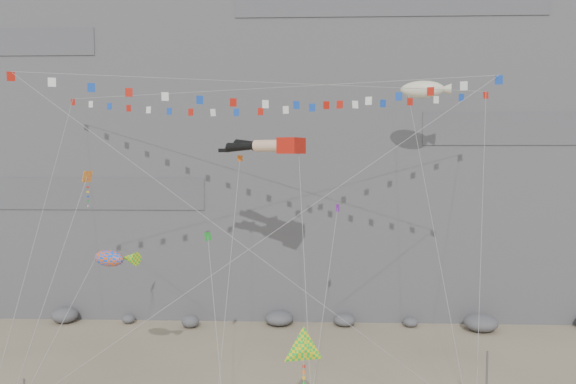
# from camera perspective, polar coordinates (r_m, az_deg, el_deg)

# --- Properties ---
(cliff) EXTENTS (80.00, 28.00, 50.00)m
(cliff) POSITION_cam_1_polar(r_m,az_deg,el_deg) (66.20, -0.22, 11.97)
(cliff) COLOR slate
(cliff) RESTS_ON ground
(talus_boulders) EXTENTS (60.00, 3.00, 1.20)m
(talus_boulders) POSITION_cam_1_polar(r_m,az_deg,el_deg) (52.76, -0.91, -12.74)
(talus_boulders) COLOR #5A5A5F
(talus_boulders) RESTS_ON ground
(legs_kite) EXTENTS (7.24, 18.12, 22.20)m
(legs_kite) POSITION_cam_1_polar(r_m,az_deg,el_deg) (41.02, -1.91, 4.68)
(legs_kite) COLOR #B5160B
(legs_kite) RESTS_ON ground
(flag_banner_upper) EXTENTS (32.23, 19.10, 27.45)m
(flag_banner_upper) POSITION_cam_1_polar(r_m,az_deg,el_deg) (42.31, -4.09, 10.35)
(flag_banner_upper) COLOR #B5160B
(flag_banner_upper) RESTS_ON ground
(flag_banner_lower) EXTENTS (31.41, 12.19, 24.46)m
(flag_banner_lower) POSITION_cam_1_polar(r_m,az_deg,el_deg) (39.06, -0.69, 10.98)
(flag_banner_lower) COLOR #B5160B
(flag_banner_lower) RESTS_ON ground
(harlequin_kite) EXTENTS (3.44, 7.60, 15.92)m
(harlequin_kite) POSITION_cam_1_polar(r_m,az_deg,el_deg) (38.91, -19.76, 1.35)
(harlequin_kite) COLOR #F71B35
(harlequin_kite) RESTS_ON ground
(fish_windsock) EXTENTS (5.50, 8.55, 11.98)m
(fish_windsock) POSITION_cam_1_polar(r_m,az_deg,el_deg) (38.68, -17.73, -6.45)
(fish_windsock) COLOR #EF520C
(fish_windsock) RESTS_ON ground
(delta_kite) EXTENTS (2.52, 3.45, 6.82)m
(delta_kite) POSITION_cam_1_polar(r_m,az_deg,el_deg) (31.14, 1.63, -15.73)
(delta_kite) COLOR yellow
(delta_kite) RESTS_ON ground
(blimp_windsock) EXTENTS (4.48, 15.09, 25.06)m
(blimp_windsock) POSITION_cam_1_polar(r_m,az_deg,el_deg) (47.21, 13.48, 10.05)
(blimp_windsock) COLOR beige
(blimp_windsock) RESTS_ON ground
(small_kite_a) EXTENTS (1.00, 14.57, 20.75)m
(small_kite_a) POSITION_cam_1_polar(r_m,az_deg,el_deg) (42.06, -4.96, 2.78)
(small_kite_a) COLOR orange
(small_kite_a) RESTS_ON ground
(small_kite_b) EXTENTS (2.94, 12.63, 16.95)m
(small_kite_b) POSITION_cam_1_polar(r_m,az_deg,el_deg) (40.15, 5.02, -1.91)
(small_kite_b) COLOR purple
(small_kite_b) RESTS_ON ground
(small_kite_c) EXTENTS (3.70, 11.94, 15.42)m
(small_kite_c) POSITION_cam_1_polar(r_m,az_deg,el_deg) (37.91, -8.13, -4.72)
(small_kite_c) COLOR #179926
(small_kite_c) RESTS_ON ground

